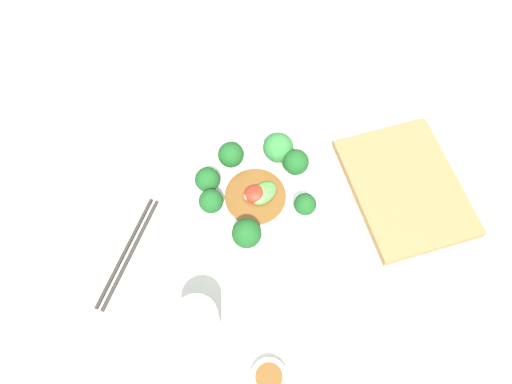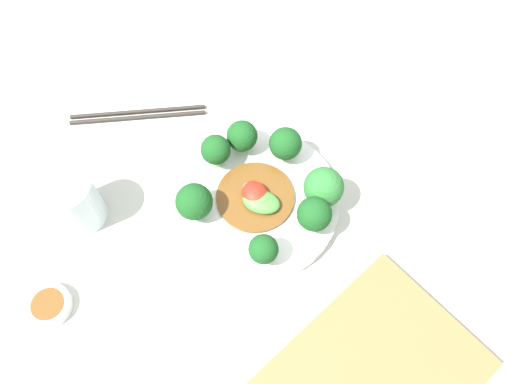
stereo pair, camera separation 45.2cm
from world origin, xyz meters
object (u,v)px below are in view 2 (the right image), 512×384
object	(u,v)px
plate	(256,201)
drinking_glass	(75,201)
broccoli_northwest	(194,202)
sauce_dish	(49,305)
stirfry_center	(257,197)
chopsticks	(138,115)
broccoli_southeast	(324,187)
cutting_board	(372,377)
broccoli_east	(285,144)
broccoli_south	(314,214)
broccoli_north	(216,150)
broccoli_northeast	(242,136)
broccoli_southwest	(263,249)

from	to	relation	value
plate	drinking_glass	distance (m)	0.26
broccoli_northwest	sauce_dish	xyz separation A→B (m)	(-0.23, 0.07, -0.05)
stirfry_center	chopsticks	xyz separation A→B (m)	(0.01, 0.26, -0.02)
broccoli_southeast	cutting_board	size ratio (longest dim) A/B	0.22
broccoli_east	cutting_board	size ratio (longest dim) A/B	0.20
plate	stirfry_center	xyz separation A→B (m)	(-0.00, -0.00, 0.02)
broccoli_southeast	broccoli_south	size ratio (longest dim) A/B	1.04
broccoli_south	stirfry_center	bearing A→B (deg)	100.26
broccoli_southeast	broccoli_north	bearing A→B (deg)	106.40
broccoli_southeast	broccoli_south	world-z (taller)	broccoli_southeast
broccoli_east	broccoli_northeast	xyz separation A→B (m)	(-0.03, 0.06, -0.00)
broccoli_northwest	broccoli_northeast	size ratio (longest dim) A/B	1.10
broccoli_northeast	drinking_glass	size ratio (longest dim) A/B	0.62
drinking_glass	broccoli_south	bearing A→B (deg)	-56.14
broccoli_southwest	cutting_board	distance (m)	0.21
broccoli_northwest	drinking_glass	size ratio (longest dim) A/B	0.68
broccoli_northeast	broccoli_south	distance (m)	0.17
broccoli_east	broccoli_south	world-z (taller)	broccoli_south
stirfry_center	broccoli_east	bearing A→B (deg)	9.27
sauce_dish	broccoli_southeast	bearing A→B (deg)	-29.18
chopsticks	sauce_dish	xyz separation A→B (m)	(-0.31, -0.14, 0.00)
broccoli_east	broccoli_northeast	size ratio (longest dim) A/B	1.07
chopsticks	drinking_glass	bearing A→B (deg)	-160.20
plate	sauce_dish	world-z (taller)	plate
plate	drinking_glass	world-z (taller)	drinking_glass
plate	cutting_board	distance (m)	0.29
drinking_glass	sauce_dish	world-z (taller)	drinking_glass
plate	broccoli_east	size ratio (longest dim) A/B	4.22
cutting_board	plate	bearing A→B (deg)	68.63
cutting_board	drinking_glass	bearing A→B (deg)	98.47
broccoli_northeast	drinking_glass	xyz separation A→B (m)	(-0.23, 0.12, -0.00)
broccoli_northeast	sauce_dish	world-z (taller)	broccoli_northeast
broccoli_northeast	chopsticks	bearing A→B (deg)	104.90
broccoli_southwest	broccoli_southeast	bearing A→B (deg)	-4.68
broccoli_north	broccoli_southwest	distance (m)	0.17
broccoli_northwest	chopsticks	size ratio (longest dim) A/B	0.35
broccoli_east	broccoli_north	size ratio (longest dim) A/B	0.99
broccoli_northeast	broccoli_southwest	size ratio (longest dim) A/B	1.04
broccoli_northeast	chopsticks	xyz separation A→B (m)	(-0.05, 0.19, -0.05)
plate	cutting_board	world-z (taller)	same
broccoli_southeast	sauce_dish	distance (m)	0.41
broccoli_southeast	stirfry_center	xyz separation A→B (m)	(-0.06, 0.07, -0.03)
broccoli_northeast	cutting_board	distance (m)	0.38
chopsticks	broccoli_north	bearing A→B (deg)	-88.90
broccoli_southeast	broccoli_southwest	xyz separation A→B (m)	(-0.13, 0.01, -0.00)
broccoli_north	cutting_board	xyz separation A→B (m)	(-0.12, -0.36, -0.05)
plate	broccoli_northeast	xyz separation A→B (m)	(0.06, 0.07, 0.04)
broccoli_northwest	stirfry_center	bearing A→B (deg)	-38.59
broccoli_south	chopsticks	distance (m)	0.35
broccoli_northwest	sauce_dish	world-z (taller)	broccoli_northwest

